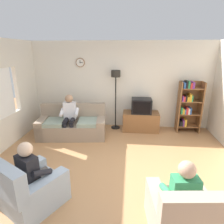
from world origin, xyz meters
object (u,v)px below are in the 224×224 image
armchair_near_window (31,190)px  person_in_right_armchair (181,192)px  bookshelf (188,105)px  couch (72,126)px  armchair_near_bookshelf (181,216)px  tv (141,106)px  floor_lamp (116,84)px  tv_stand (141,121)px  person_on_couch (69,114)px  person_in_left_armchair (34,170)px

armchair_near_window → person_in_right_armchair: person_in_right_armchair is taller
bookshelf → armchair_near_window: bearing=-134.2°
couch → armchair_near_bookshelf: (2.38, -2.96, -0.02)m
bookshelf → person_in_right_armchair: 3.70m
couch → tv: 2.15m
armchair_near_bookshelf → person_in_right_armchair: person_in_right_armchair is taller
tv → floor_lamp: bearing=171.2°
tv → armchair_near_bookshelf: 3.61m
tv_stand → bookshelf: bookshelf is taller
floor_lamp → person_in_right_armchair: floor_lamp is taller
tv_stand → person_on_couch: bearing=-160.5°
couch → tv_stand: couch is taller
couch → armchair_near_window: bearing=-87.1°
bookshelf → person_in_left_armchair: size_ratio=1.41×
armchair_near_bookshelf → floor_lamp: bearing=107.7°
floor_lamp → tv: bearing=-8.8°
tv_stand → person_in_left_armchair: person_in_left_armchair is taller
tv → armchair_near_window: bearing=-119.8°
bookshelf → armchair_near_bookshelf: bearing=-105.6°
armchair_near_window → person_in_right_armchair: (2.24, -0.20, 0.32)m
tv → tv_stand: bearing=90.0°
tv → person_in_right_armchair: person_in_right_armchair is taller
couch → armchair_near_window: size_ratio=1.71×
couch → person_in_left_armchair: bearing=-86.1°
tv_stand → person_on_couch: person_on_couch is taller
couch → person_in_right_armchair: person_in_right_armchair is taller
armchair_near_window → armchair_near_bookshelf: 2.26m
tv → person_in_left_armchair: (-1.83, -3.19, -0.20)m
tv → armchair_near_window: (-1.87, -3.26, -0.52)m
armchair_near_bookshelf → couch: bearing=128.8°
tv → person_in_left_armchair: size_ratio=0.54×
floor_lamp → person_on_couch: bearing=-146.5°
tv_stand → tv: tv is taller
bookshelf → armchair_near_window: 4.71m
tv → couch: bearing=-163.7°
armchair_near_window → tv_stand: bearing=60.3°
person_in_right_armchair → armchair_near_window: bearing=175.0°
armchair_near_window → armchair_near_bookshelf: size_ratio=1.21×
floor_lamp → couch: bearing=-149.5°
couch → person_on_couch: (-0.03, -0.11, 0.39)m
person_on_couch → person_in_left_armchair: size_ratio=1.11×
tv → floor_lamp: 1.03m
tv_stand → person_in_right_armchair: (0.37, -3.48, 0.31)m
tv → person_in_left_armchair: person_in_left_armchair is taller
person_in_left_armchair → armchair_near_window: bearing=-119.7°
tv_stand → person_in_right_armchair: bearing=-84.0°
armchair_near_window → tv: bearing=60.2°
bookshelf → floor_lamp: bearing=179.2°
tv_stand → tv: 0.51m
couch → person_on_couch: person_on_couch is taller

